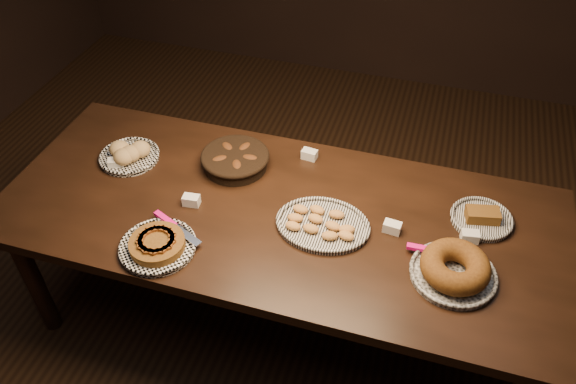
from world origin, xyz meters
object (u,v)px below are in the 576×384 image
(apple_tart_plate, at_px, (158,245))
(bundt_cake_plate, at_px, (454,269))
(madeleine_platter, at_px, (322,224))
(buffet_table, at_px, (279,223))

(apple_tart_plate, relative_size, bundt_cake_plate, 0.89)
(apple_tart_plate, xyz_separation_m, bundt_cake_plate, (1.12, 0.20, 0.02))
(madeleine_platter, height_order, bundt_cake_plate, bundt_cake_plate)
(buffet_table, height_order, madeleine_platter, madeleine_platter)
(buffet_table, distance_m, bundt_cake_plate, 0.76)
(apple_tart_plate, relative_size, madeleine_platter, 0.84)
(buffet_table, bearing_deg, bundt_cake_plate, -11.33)
(apple_tart_plate, distance_m, madeleine_platter, 0.66)
(madeleine_platter, relative_size, bundt_cake_plate, 1.07)
(buffet_table, distance_m, apple_tart_plate, 0.53)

